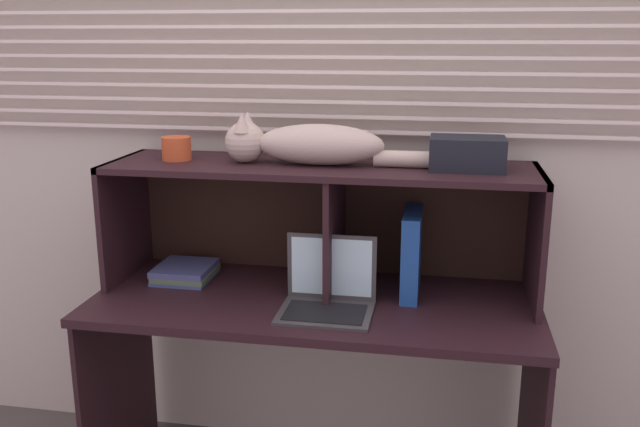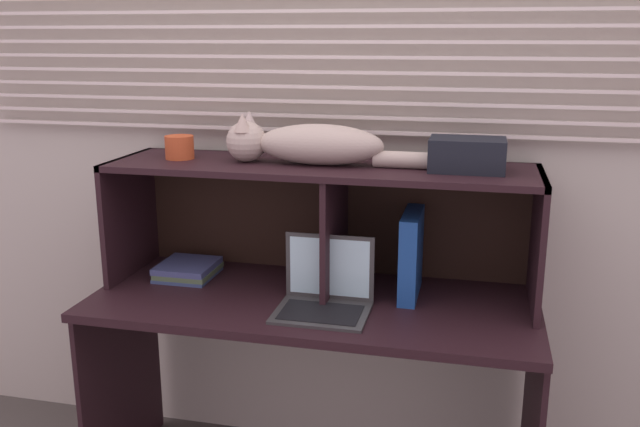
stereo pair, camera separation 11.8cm
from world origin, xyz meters
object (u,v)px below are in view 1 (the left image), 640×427
at_px(laptop, 328,295).
at_px(book_stack, 185,272).
at_px(small_basket, 177,148).
at_px(storage_box, 467,153).
at_px(binder_upright, 412,253).
at_px(cat, 305,144).

relative_size(laptop, book_stack, 1.41).
xyz_separation_m(laptop, book_stack, (-0.57, 0.20, -0.02)).
relative_size(small_basket, storage_box, 0.42).
distance_m(laptop, binder_upright, 0.34).
xyz_separation_m(cat, book_stack, (-0.46, -0.00, -0.49)).
bearing_deg(book_stack, small_basket, 173.13).
relative_size(cat, book_stack, 3.42).
relative_size(cat, laptop, 2.43).
bearing_deg(binder_upright, cat, 180.00).
height_order(binder_upright, book_stack, binder_upright).
xyz_separation_m(binder_upright, book_stack, (-0.83, -0.00, -0.12)).
distance_m(cat, laptop, 0.52).
bearing_deg(laptop, cat, 119.70).
relative_size(laptop, storage_box, 1.24).
bearing_deg(small_basket, storage_box, 0.00).
height_order(laptop, storage_box, storage_box).
height_order(binder_upright, small_basket, small_basket).
height_order(cat, laptop, cat).
bearing_deg(storage_box, cat, 180.00).
distance_m(small_basket, storage_box, 1.01).
relative_size(binder_upright, storage_box, 1.22).
distance_m(cat, binder_upright, 0.52).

